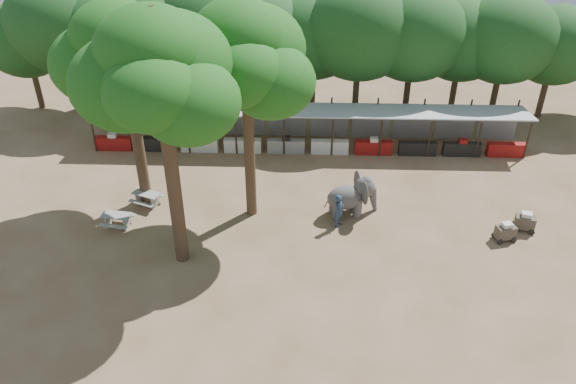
{
  "coord_description": "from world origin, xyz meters",
  "views": [
    {
      "loc": [
        -0.16,
        -19.03,
        17.35
      ],
      "look_at": [
        -1.0,
        5.0,
        2.0
      ],
      "focal_mm": 35.0,
      "sensor_mm": 36.0,
      "label": 1
    }
  ],
  "objects_px": {
    "yard_tree_back": "(243,59)",
    "yard_tree_left": "(123,57)",
    "yard_tree_center": "(157,76)",
    "elephant": "(352,196)",
    "cart_back": "(525,222)",
    "picnic_table_near": "(117,219)",
    "handler": "(339,211)",
    "cart_front": "(505,232)",
    "picnic_table_far": "(147,197)"
  },
  "relations": [
    {
      "from": "picnic_table_far",
      "to": "yard_tree_center",
      "type": "bearing_deg",
      "value": -35.95
    },
    {
      "from": "yard_tree_center",
      "to": "picnic_table_far",
      "type": "height_order",
      "value": "yard_tree_center"
    },
    {
      "from": "yard_tree_back",
      "to": "yard_tree_left",
      "type": "bearing_deg",
      "value": 170.54
    },
    {
      "from": "cart_front",
      "to": "yard_tree_back",
      "type": "bearing_deg",
      "value": 156.52
    },
    {
      "from": "picnic_table_near",
      "to": "yard_tree_center",
      "type": "bearing_deg",
      "value": -22.53
    },
    {
      "from": "yard_tree_back",
      "to": "elephant",
      "type": "distance_m",
      "value": 9.26
    },
    {
      "from": "cart_back",
      "to": "handler",
      "type": "bearing_deg",
      "value": -164.39
    },
    {
      "from": "yard_tree_center",
      "to": "cart_back",
      "type": "height_order",
      "value": "yard_tree_center"
    },
    {
      "from": "yard_tree_center",
      "to": "yard_tree_left",
      "type": "bearing_deg",
      "value": 120.96
    },
    {
      "from": "yard_tree_back",
      "to": "cart_back",
      "type": "xyz_separation_m",
      "value": [
        14.37,
        -1.29,
        -8.02
      ]
    },
    {
      "from": "yard_tree_center",
      "to": "cart_back",
      "type": "distance_m",
      "value": 19.61
    },
    {
      "from": "yard_tree_left",
      "to": "yard_tree_center",
      "type": "xyz_separation_m",
      "value": [
        3.0,
        -5.0,
        1.01
      ]
    },
    {
      "from": "yard_tree_center",
      "to": "yard_tree_back",
      "type": "bearing_deg",
      "value": 53.14
    },
    {
      "from": "picnic_table_far",
      "to": "cart_back",
      "type": "distance_m",
      "value": 20.14
    },
    {
      "from": "handler",
      "to": "picnic_table_far",
      "type": "height_order",
      "value": "handler"
    },
    {
      "from": "yard_tree_left",
      "to": "handler",
      "type": "bearing_deg",
      "value": -11.8
    },
    {
      "from": "yard_tree_left",
      "to": "cart_front",
      "type": "xyz_separation_m",
      "value": [
        19.12,
        -3.17,
        -7.7
      ]
    },
    {
      "from": "picnic_table_near",
      "to": "picnic_table_far",
      "type": "height_order",
      "value": "same"
    },
    {
      "from": "yard_tree_back",
      "to": "picnic_table_far",
      "type": "distance_m",
      "value": 9.87
    },
    {
      "from": "picnic_table_near",
      "to": "cart_front",
      "type": "distance_m",
      "value": 19.87
    },
    {
      "from": "cart_front",
      "to": "yard_tree_left",
      "type": "bearing_deg",
      "value": 156.5
    },
    {
      "from": "handler",
      "to": "cart_back",
      "type": "distance_m",
      "value": 9.6
    },
    {
      "from": "picnic_table_near",
      "to": "cart_front",
      "type": "height_order",
      "value": "cart_front"
    },
    {
      "from": "yard_tree_center",
      "to": "picnic_table_near",
      "type": "distance_m",
      "value": 9.74
    },
    {
      "from": "yard_tree_center",
      "to": "cart_back",
      "type": "xyz_separation_m",
      "value": [
        17.37,
        2.71,
        -8.68
      ]
    },
    {
      "from": "elephant",
      "to": "handler",
      "type": "bearing_deg",
      "value": -136.8
    },
    {
      "from": "yard_tree_back",
      "to": "handler",
      "type": "height_order",
      "value": "yard_tree_back"
    },
    {
      "from": "elephant",
      "to": "yard_tree_center",
      "type": "bearing_deg",
      "value": -169.87
    },
    {
      "from": "yard_tree_left",
      "to": "cart_front",
      "type": "bearing_deg",
      "value": -9.41
    },
    {
      "from": "yard_tree_left",
      "to": "picnic_table_near",
      "type": "bearing_deg",
      "value": -105.09
    },
    {
      "from": "yard_tree_left",
      "to": "elephant",
      "type": "relative_size",
      "value": 3.67
    },
    {
      "from": "cart_back",
      "to": "cart_front",
      "type": "bearing_deg",
      "value": -128.96
    },
    {
      "from": "yard_tree_back",
      "to": "picnic_table_near",
      "type": "xyz_separation_m",
      "value": [
        -6.74,
        -1.74,
        -8.04
      ]
    },
    {
      "from": "yard_tree_center",
      "to": "cart_front",
      "type": "relative_size",
      "value": 10.18
    },
    {
      "from": "picnic_table_far",
      "to": "cart_front",
      "type": "relative_size",
      "value": 1.64
    },
    {
      "from": "cart_back",
      "to": "picnic_table_near",
      "type": "bearing_deg",
      "value": -162.95
    },
    {
      "from": "elephant",
      "to": "cart_back",
      "type": "distance_m",
      "value": 8.95
    },
    {
      "from": "yard_tree_center",
      "to": "handler",
      "type": "distance_m",
      "value": 11.69
    },
    {
      "from": "handler",
      "to": "picnic_table_near",
      "type": "height_order",
      "value": "handler"
    },
    {
      "from": "cart_back",
      "to": "elephant",
      "type": "bearing_deg",
      "value": -171.94
    },
    {
      "from": "yard_tree_left",
      "to": "cart_back",
      "type": "height_order",
      "value": "yard_tree_left"
    },
    {
      "from": "yard_tree_left",
      "to": "elephant",
      "type": "bearing_deg",
      "value": -5.36
    },
    {
      "from": "picnic_table_far",
      "to": "yard_tree_left",
      "type": "bearing_deg",
      "value": 137.52
    },
    {
      "from": "elephant",
      "to": "cart_back",
      "type": "xyz_separation_m",
      "value": [
        8.85,
        -1.2,
        -0.59
      ]
    },
    {
      "from": "elephant",
      "to": "picnic_table_near",
      "type": "xyz_separation_m",
      "value": [
        -12.26,
        -1.66,
        -0.61
      ]
    },
    {
      "from": "elephant",
      "to": "picnic_table_near",
      "type": "bearing_deg",
      "value": 173.15
    },
    {
      "from": "yard_tree_left",
      "to": "picnic_table_far",
      "type": "distance_m",
      "value": 7.73
    },
    {
      "from": "elephant",
      "to": "cart_back",
      "type": "height_order",
      "value": "elephant"
    },
    {
      "from": "picnic_table_near",
      "to": "yard_tree_left",
      "type": "bearing_deg",
      "value": 83.48
    },
    {
      "from": "yard_tree_center",
      "to": "elephant",
      "type": "distance_m",
      "value": 12.39
    }
  ]
}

